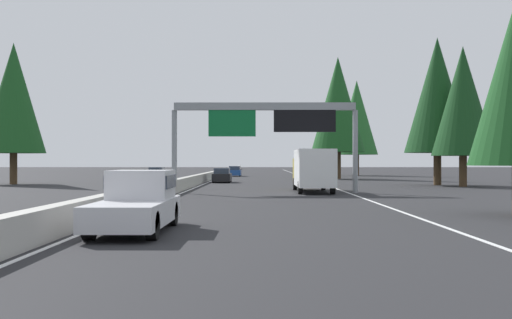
% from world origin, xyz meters
% --- Properties ---
extents(ground_plane, '(320.00, 320.00, 0.00)m').
position_xyz_m(ground_plane, '(60.00, 0.00, 0.00)').
color(ground_plane, '#262628').
extents(median_barrier, '(180.00, 0.56, 0.90)m').
position_xyz_m(median_barrier, '(80.00, 0.30, 0.45)').
color(median_barrier, '#ADAAA3').
rests_on(median_barrier, ground).
extents(shoulder_stripe_right, '(160.00, 0.16, 0.01)m').
position_xyz_m(shoulder_stripe_right, '(70.00, -11.52, 0.01)').
color(shoulder_stripe_right, silver).
rests_on(shoulder_stripe_right, ground).
extents(shoulder_stripe_median, '(160.00, 0.16, 0.01)m').
position_xyz_m(shoulder_stripe_median, '(70.00, -0.25, 0.01)').
color(shoulder_stripe_median, silver).
rests_on(shoulder_stripe_median, ground).
extents(sign_gantry_overhead, '(0.50, 12.68, 6.14)m').
position_xyz_m(sign_gantry_overhead, '(36.16, -6.04, 4.88)').
color(sign_gantry_overhead, gray).
rests_on(sign_gantry_overhead, ground).
extents(pickup_far_left, '(5.60, 2.00, 1.86)m').
position_xyz_m(pickup_far_left, '(13.89, -1.74, 0.91)').
color(pickup_far_left, silver).
rests_on(pickup_far_left, ground).
extents(box_truck_near_right, '(8.50, 2.40, 2.95)m').
position_xyz_m(box_truck_near_right, '(37.22, -9.23, 1.61)').
color(box_truck_near_right, white).
rests_on(box_truck_near_right, ground).
extents(sedan_far_center, '(4.40, 1.80, 1.47)m').
position_xyz_m(sedan_far_center, '(56.36, -1.69, 0.68)').
color(sedan_far_center, black).
rests_on(sedan_far_center, ground).
extents(sedan_distant_a, '(4.40, 1.80, 1.47)m').
position_xyz_m(sedan_distant_a, '(81.78, -1.92, 0.68)').
color(sedan_distant_a, '#1E4793').
rests_on(sedan_distant_a, ground).
extents(oncoming_near, '(4.40, 1.80, 1.47)m').
position_xyz_m(oncoming_near, '(65.63, 6.51, 0.68)').
color(oncoming_near, slate).
rests_on(oncoming_near, ground).
extents(conifer_right_near, '(5.25, 5.25, 11.94)m').
position_xyz_m(conifer_right_near, '(46.33, -22.76, 7.26)').
color(conifer_right_near, '#4C3823').
rests_on(conifer_right_near, ground).
extents(conifer_right_mid, '(5.86, 5.86, 13.33)m').
position_xyz_m(conifer_right_mid, '(49.49, -21.53, 8.10)').
color(conifer_right_mid, '#4C3823').
rests_on(conifer_right_mid, ground).
extents(conifer_right_far, '(6.60, 6.60, 15.00)m').
position_xyz_m(conifer_right_far, '(68.99, -15.13, 9.12)').
color(conifer_right_far, '#4C3823').
rests_on(conifer_right_far, ground).
extents(conifer_right_distant, '(6.37, 6.37, 14.47)m').
position_xyz_m(conifer_right_distant, '(86.67, -20.29, 8.80)').
color(conifer_right_distant, '#4C3823').
rests_on(conifer_right_distant, ground).
extents(conifer_left_near, '(5.86, 5.86, 13.31)m').
position_xyz_m(conifer_left_near, '(51.56, 17.61, 8.10)').
color(conifer_left_near, '#4C3823').
rests_on(conifer_left_near, ground).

